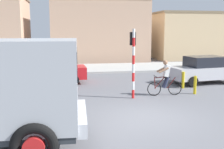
{
  "coord_description": "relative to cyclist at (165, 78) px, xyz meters",
  "views": [
    {
      "loc": [
        -2.82,
        -9.48,
        3.14
      ],
      "look_at": [
        -0.74,
        2.5,
        1.2
      ],
      "focal_mm": 44.83,
      "sensor_mm": 36.0,
      "label": 1
    }
  ],
  "objects": [
    {
      "name": "ground_plane",
      "position": [
        -1.96,
        -3.12,
        -0.86
      ],
      "size": [
        120.0,
        120.0,
        0.0
      ],
      "primitive_type": "plane",
      "color": "slate"
    },
    {
      "name": "sidewalk_far",
      "position": [
        -1.96,
        9.66,
        -0.78
      ],
      "size": [
        80.0,
        5.0,
        0.16
      ],
      "primitive_type": "cube",
      "color": "#ADADA8",
      "rests_on": "ground"
    },
    {
      "name": "cyclist",
      "position": [
        0.0,
        0.0,
        0.0
      ],
      "size": [
        1.73,
        0.5,
        1.72
      ],
      "color": "black",
      "rests_on": "ground"
    },
    {
      "name": "traffic_light_pole",
      "position": [
        -1.65,
        -0.21,
        1.2
      ],
      "size": [
        0.24,
        0.43,
        3.2
      ],
      "color": "red",
      "rests_on": "ground"
    },
    {
      "name": "car_red_near",
      "position": [
        3.38,
        2.65,
        -0.05
      ],
      "size": [
        4.21,
        2.32,
        1.6
      ],
      "color": "#B7B7BC",
      "rests_on": "ground"
    },
    {
      "name": "car_white_mid",
      "position": [
        -5.57,
        4.02,
        -0.05
      ],
      "size": [
        4.07,
        2.02,
        1.6
      ],
      "color": "red",
      "rests_on": "ground"
    },
    {
      "name": "bollard_near",
      "position": [
        1.58,
        0.04,
        -0.41
      ],
      "size": [
        0.14,
        0.14,
        0.9
      ],
      "primitive_type": "cylinder",
      "color": "gold",
      "rests_on": "ground"
    },
    {
      "name": "bollard_far",
      "position": [
        1.58,
        1.44,
        -0.41
      ],
      "size": [
        0.14,
        0.14,
        0.9
      ],
      "primitive_type": "cylinder",
      "color": "gold",
      "rests_on": "ground"
    },
    {
      "name": "building_mid_block",
      "position": [
        -1.22,
        16.85,
        2.24
      ],
      "size": [
        9.6,
        7.58,
        6.2
      ],
      "color": "tan",
      "rests_on": "ground"
    },
    {
      "name": "building_corner_right",
      "position": [
        10.37,
        16.47,
        1.66
      ],
      "size": [
        10.83,
        5.28,
        5.04
      ],
      "color": "#D1B284",
      "rests_on": "ground"
    }
  ]
}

